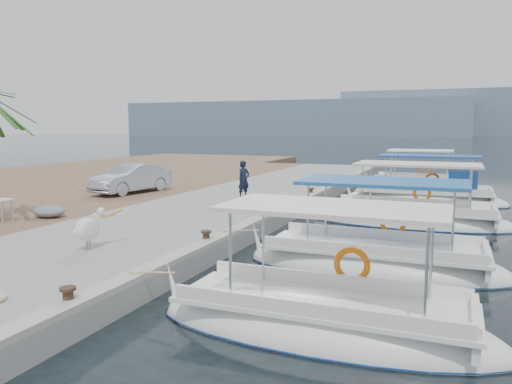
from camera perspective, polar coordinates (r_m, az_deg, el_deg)
ground at (r=16.26m, az=1.18°, el=-5.04°), size 400.00×400.00×0.00m
concrete_quay at (r=21.89m, az=-1.50°, el=-1.15°), size 6.00×40.00×0.50m
quay_curb at (r=20.90m, az=5.50°, el=-0.72°), size 0.44×40.00×0.12m
cobblestone_strip at (r=24.30m, az=-12.38°, el=-0.46°), size 4.00×40.00×0.50m
fishing_caique_a at (r=8.88m, az=7.60°, el=-15.03°), size 6.12×2.02×2.83m
fishing_caique_b at (r=12.85m, az=13.33°, el=-8.05°), size 6.52×2.37×2.83m
fishing_caique_c at (r=19.01m, az=17.22°, el=-3.17°), size 7.15×2.47×2.83m
fishing_caique_d at (r=24.52m, az=18.85°, el=-0.76°), size 7.36×2.44×2.83m
fishing_caique_e at (r=30.13m, az=17.87°, el=0.61°), size 5.89×2.31×2.83m
mooring_bollards at (r=17.63m, az=1.85°, el=-1.77°), size 0.28×20.28×0.33m
pelican at (r=13.01m, az=-18.53°, el=-3.97°), size 0.78×1.28×1.01m
fisherman at (r=20.94m, az=-1.41°, el=1.39°), size 0.60×0.70×1.62m
parked_car at (r=23.69m, az=-14.06°, el=1.51°), size 2.10×4.20×1.32m
tarp_bundle at (r=18.16m, az=-22.56°, el=-2.05°), size 1.10×0.90×0.40m
folding_table at (r=17.86m, az=-27.00°, el=-1.39°), size 0.55×0.55×0.73m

